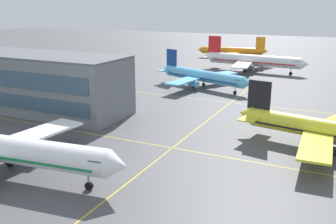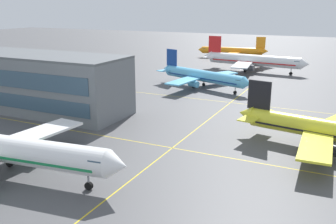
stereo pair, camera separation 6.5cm
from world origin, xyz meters
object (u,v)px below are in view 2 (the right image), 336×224
object	(u,v)px
airliner_front_gate	(2,149)
airliner_far_right_stand	(233,51)
airliner_third_row	(202,76)
airliner_second_row	(332,131)
airliner_far_left_stand	(252,60)

from	to	relation	value
airliner_front_gate	airliner_far_right_stand	xyz separation A→B (m)	(-5.78, 137.57, -0.67)
airliner_third_row	airliner_far_right_stand	bearing A→B (deg)	98.66
airliner_far_right_stand	airliner_front_gate	bearing A→B (deg)	-87.59
airliner_front_gate	airliner_second_row	xyz separation A→B (m)	(42.50, 30.97, -0.49)
airliner_front_gate	airliner_far_right_stand	world-z (taller)	airliner_front_gate
airliner_front_gate	airliner_far_right_stand	distance (m)	137.70
airliner_far_left_stand	airliner_far_right_stand	distance (m)	36.89
airliner_front_gate	airliner_far_right_stand	bearing A→B (deg)	92.41
airliner_far_left_stand	airliner_far_right_stand	size ratio (longest dim) A/B	1.23
airliner_second_row	airliner_third_row	size ratio (longest dim) A/B	1.05
airliner_third_row	airliner_far_right_stand	distance (m)	68.49
airliner_far_left_stand	airliner_front_gate	bearing A→B (deg)	-96.11
airliner_second_row	airliner_third_row	bearing A→B (deg)	134.31
airliner_front_gate	airliner_third_row	world-z (taller)	airliner_front_gate
airliner_second_row	airliner_front_gate	bearing A→B (deg)	-143.92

